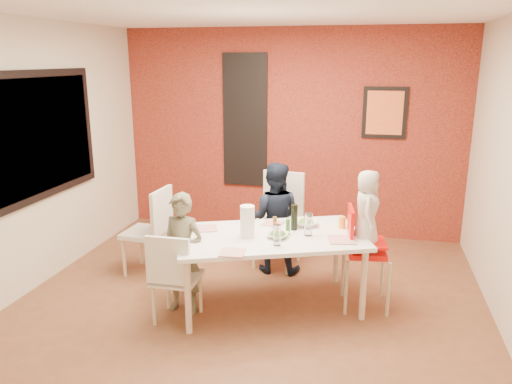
% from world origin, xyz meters
% --- Properties ---
extents(ground, '(4.50, 4.50, 0.00)m').
position_xyz_m(ground, '(0.00, 0.00, 0.00)').
color(ground, brown).
rests_on(ground, ground).
extents(ceiling, '(4.50, 4.50, 0.02)m').
position_xyz_m(ceiling, '(0.00, 0.00, 2.70)').
color(ceiling, white).
rests_on(ceiling, wall_back).
extents(wall_back, '(4.50, 0.02, 2.70)m').
position_xyz_m(wall_back, '(0.00, 2.25, 1.35)').
color(wall_back, beige).
rests_on(wall_back, ground).
extents(wall_front, '(4.50, 0.02, 2.70)m').
position_xyz_m(wall_front, '(0.00, -2.25, 1.35)').
color(wall_front, beige).
rests_on(wall_front, ground).
extents(wall_left, '(0.02, 4.50, 2.70)m').
position_xyz_m(wall_left, '(-2.25, 0.00, 1.35)').
color(wall_left, beige).
rests_on(wall_left, ground).
extents(brick_accent_wall, '(4.50, 0.02, 2.70)m').
position_xyz_m(brick_accent_wall, '(0.00, 2.23, 1.35)').
color(brick_accent_wall, maroon).
rests_on(brick_accent_wall, ground).
extents(picture_window_frame, '(0.05, 1.70, 1.30)m').
position_xyz_m(picture_window_frame, '(-2.22, 0.20, 1.55)').
color(picture_window_frame, black).
rests_on(picture_window_frame, wall_left).
extents(picture_window_pane, '(0.02, 1.55, 1.15)m').
position_xyz_m(picture_window_pane, '(-2.21, 0.20, 1.55)').
color(picture_window_pane, black).
rests_on(picture_window_pane, wall_left).
extents(glassblock_strip, '(0.55, 0.03, 1.70)m').
position_xyz_m(glassblock_strip, '(-0.60, 2.21, 1.50)').
color(glassblock_strip, silver).
rests_on(glassblock_strip, wall_back).
extents(glassblock_surround, '(0.60, 0.03, 1.76)m').
position_xyz_m(glassblock_surround, '(-0.60, 2.21, 1.50)').
color(glassblock_surround, black).
rests_on(glassblock_surround, wall_back).
extents(art_print_frame, '(0.54, 0.03, 0.64)m').
position_xyz_m(art_print_frame, '(1.20, 2.21, 1.65)').
color(art_print_frame, black).
rests_on(art_print_frame, wall_back).
extents(art_print_canvas, '(0.44, 0.01, 0.54)m').
position_xyz_m(art_print_canvas, '(1.20, 2.19, 1.65)').
color(art_print_canvas, orange).
rests_on(art_print_canvas, wall_back).
extents(dining_table, '(1.95, 1.53, 0.72)m').
position_xyz_m(dining_table, '(0.20, 0.05, 0.65)').
color(dining_table, white).
rests_on(dining_table, ground).
extents(chair_near, '(0.40, 0.40, 0.85)m').
position_xyz_m(chair_near, '(-0.56, -0.48, 0.48)').
color(chair_near, silver).
rests_on(chair_near, ground).
extents(chair_far, '(0.56, 0.56, 1.06)m').
position_xyz_m(chair_far, '(0.09, 1.11, 0.59)').
color(chair_far, silver).
rests_on(chair_far, ground).
extents(chair_left, '(0.47, 0.47, 0.97)m').
position_xyz_m(chair_left, '(-1.19, 0.48, 0.54)').
color(chair_left, silver).
rests_on(chair_left, ground).
extents(high_chair, '(0.46, 0.46, 0.98)m').
position_xyz_m(high_chair, '(1.03, 0.23, 0.59)').
color(high_chair, red).
rests_on(high_chair, ground).
extents(child_near, '(0.45, 0.33, 1.14)m').
position_xyz_m(child_near, '(-0.56, -0.25, 0.57)').
color(child_near, brown).
rests_on(child_near, ground).
extents(child_far, '(0.62, 0.49, 1.24)m').
position_xyz_m(child_far, '(0.07, 0.86, 0.62)').
color(child_far, black).
rests_on(child_far, ground).
extents(toddler, '(0.26, 0.38, 0.76)m').
position_xyz_m(toddler, '(1.06, 0.24, 0.96)').
color(toddler, beige).
rests_on(toddler, high_chair).
extents(plate_near_left, '(0.23, 0.23, 0.01)m').
position_xyz_m(plate_near_left, '(-0.02, -0.47, 0.72)').
color(plate_near_left, white).
rests_on(plate_near_left, dining_table).
extents(plate_far_mid, '(0.22, 0.22, 0.01)m').
position_xyz_m(plate_far_mid, '(0.16, 0.36, 0.72)').
color(plate_far_mid, silver).
rests_on(plate_far_mid, dining_table).
extents(plate_near_right, '(0.27, 0.27, 0.01)m').
position_xyz_m(plate_near_right, '(0.86, 0.05, 0.72)').
color(plate_near_right, white).
rests_on(plate_near_right, dining_table).
extents(plate_far_left, '(0.27, 0.27, 0.01)m').
position_xyz_m(plate_far_left, '(-0.44, 0.06, 0.72)').
color(plate_far_left, white).
rests_on(plate_far_left, dining_table).
extents(salad_bowl_a, '(0.24, 0.24, 0.05)m').
position_xyz_m(salad_bowl_a, '(0.28, -0.02, 0.74)').
color(salad_bowl_a, white).
rests_on(salad_bowl_a, dining_table).
extents(salad_bowl_b, '(0.29, 0.29, 0.06)m').
position_xyz_m(salad_bowl_b, '(0.48, 0.39, 0.74)').
color(salad_bowl_b, white).
rests_on(salad_bowl_b, dining_table).
extents(wine_bottle, '(0.07, 0.07, 0.25)m').
position_xyz_m(wine_bottle, '(0.39, 0.24, 0.84)').
color(wine_bottle, black).
rests_on(wine_bottle, dining_table).
extents(wine_glass_a, '(0.07, 0.07, 0.19)m').
position_xyz_m(wine_glass_a, '(0.31, -0.20, 0.81)').
color(wine_glass_a, silver).
rests_on(wine_glass_a, dining_table).
extents(wine_glass_b, '(0.08, 0.08, 0.21)m').
position_xyz_m(wine_glass_b, '(0.54, 0.11, 0.82)').
color(wine_glass_b, white).
rests_on(wine_glass_b, dining_table).
extents(paper_towel_roll, '(0.13, 0.13, 0.30)m').
position_xyz_m(paper_towel_roll, '(0.00, -0.06, 0.86)').
color(paper_towel_roll, white).
rests_on(paper_towel_roll, dining_table).
extents(condiment_red, '(0.03, 0.03, 0.13)m').
position_xyz_m(condiment_red, '(0.25, 0.02, 0.78)').
color(condiment_red, red).
rests_on(condiment_red, dining_table).
extents(condiment_green, '(0.04, 0.04, 0.15)m').
position_xyz_m(condiment_green, '(0.35, 0.09, 0.79)').
color(condiment_green, '#2A6F25').
rests_on(condiment_green, dining_table).
extents(condiment_brown, '(0.04, 0.04, 0.14)m').
position_xyz_m(condiment_brown, '(0.22, 0.16, 0.79)').
color(condiment_brown, brown).
rests_on(condiment_brown, dining_table).
extents(sippy_cup, '(0.07, 0.07, 0.11)m').
position_xyz_m(sippy_cup, '(0.83, 0.39, 0.77)').
color(sippy_cup, orange).
rests_on(sippy_cup, dining_table).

